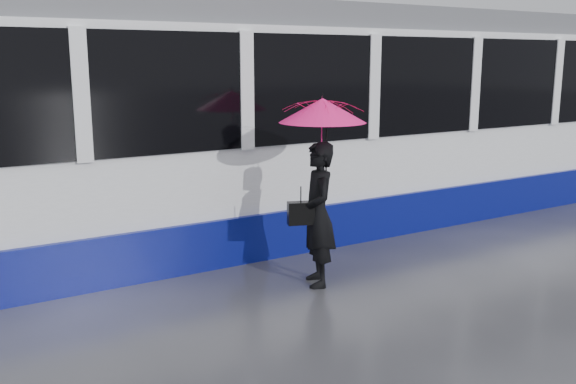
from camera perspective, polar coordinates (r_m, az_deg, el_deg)
ground at (r=7.22m, az=-0.34°, el=-9.23°), size 90.00×90.00×0.00m
rails at (r=9.34m, az=-8.36°, el=-4.40°), size 34.00×1.51×0.02m
woman at (r=7.36m, az=2.66°, el=-2.01°), size 0.59×0.71×1.67m
umbrella at (r=7.22m, az=3.07°, el=5.75°), size 1.27×1.27×1.13m
handbag at (r=7.25m, az=1.14°, el=-1.89°), size 0.33×0.23×0.44m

